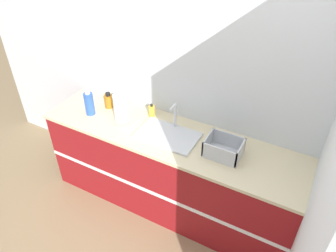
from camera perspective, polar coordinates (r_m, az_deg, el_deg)
name	(u,v)px	position (r m, az deg, el deg)	size (l,w,h in m)	color
ground_plane	(155,223)	(3.34, -2.24, -16.55)	(12.00, 12.00, 0.00)	#937A56
wall_back	(188,78)	(2.90, 3.56, 8.40)	(4.80, 0.06, 2.60)	silver
wall_right	(334,142)	(2.43, 26.94, -2.47)	(0.06, 2.61, 2.60)	silver
counter_cabinet	(170,171)	(3.18, 0.35, -7.89)	(2.42, 0.63, 0.89)	maroon
sink	(168,134)	(2.86, -0.02, -1.46)	(0.53, 0.33, 0.27)	silver
paper_towel_roll	(121,108)	(3.00, -8.17, 3.05)	(0.13, 0.13, 0.28)	#4C4C51
dish_rack	(223,149)	(2.69, 9.63, -3.99)	(0.29, 0.22, 0.15)	#B7BABF
bottle_blue	(89,103)	(3.17, -13.57, 3.91)	(0.09, 0.09, 0.27)	#2D56B7
bottle_amber	(109,101)	(3.26, -10.28, 4.35)	(0.09, 0.09, 0.16)	#B26B19
soap_dispenser	(152,111)	(3.09, -2.85, 2.68)	(0.06, 0.06, 0.13)	gold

